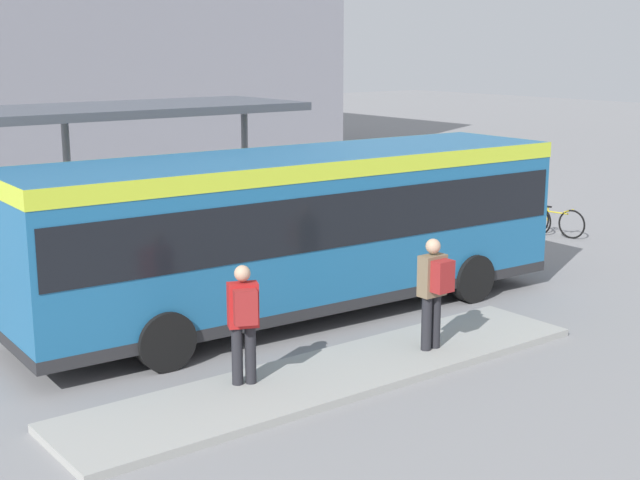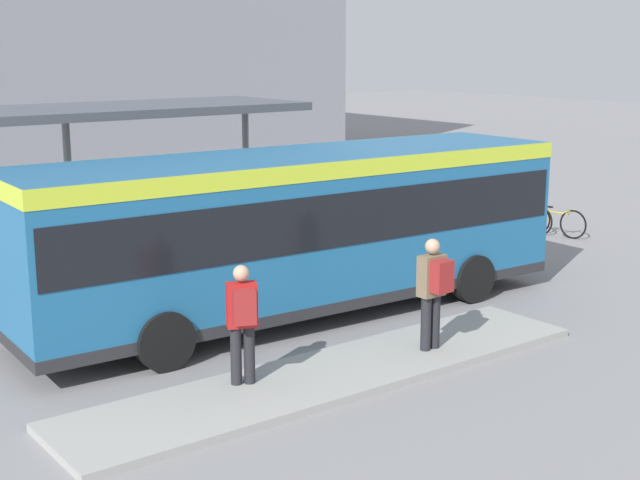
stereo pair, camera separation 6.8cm
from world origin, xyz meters
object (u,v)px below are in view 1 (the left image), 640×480
Objects in this scene: bicycle_yellow at (554,221)px; city_bus at (297,222)px; potted_planter_near_shelter at (159,265)px; bicycle_green at (483,208)px; pedestrian_waiting at (244,317)px; pedestrian_companion at (434,287)px; bicycle_black at (525,217)px; bicycle_orange at (502,213)px.

city_bus is at bearing -89.02° from bicycle_yellow.
city_bus is 3.25m from potted_planter_near_shelter.
city_bus is at bearing -60.99° from potted_planter_near_shelter.
bicycle_yellow is 1.05× the size of bicycle_green.
pedestrian_companion is at bearing -76.24° from pedestrian_waiting.
bicycle_black is (-0.15, 0.84, -0.01)m from bicycle_yellow.
bicycle_yellow is at bearing -5.64° from potted_planter_near_shelter.
pedestrian_companion is 1.44× the size of potted_planter_near_shelter.
bicycle_green is (0.01, 2.51, -0.02)m from bicycle_yellow.
city_bus is at bearing -24.03° from pedestrian_waiting.
pedestrian_waiting is 13.05m from bicycle_yellow.
pedestrian_companion is 11.06m from bicycle_orange.
bicycle_yellow is at bearing 176.31° from bicycle_green.
pedestrian_waiting is 13.56m from bicycle_orange.
bicycle_green is at bearing -38.00° from pedestrian_waiting.
bicycle_orange reaches higher than bicycle_green.
pedestrian_companion is 1.04× the size of bicycle_orange.
bicycle_black is 1.01× the size of bicycle_orange.
potted_planter_near_shelter is at bearing 8.90° from pedestrian_waiting.
potted_planter_near_shelter reaches higher than bicycle_green.
bicycle_orange is 10.85m from potted_planter_near_shelter.
pedestrian_companion is at bearing 125.17° from bicycle_green.
bicycle_orange is (0.02, 0.84, -0.00)m from bicycle_black.
city_bus reaches higher than pedestrian_companion.
pedestrian_companion is 1.07× the size of bicycle_green.
pedestrian_companion reaches higher than bicycle_orange.
bicycle_black is 10.81m from potted_planter_near_shelter.
bicycle_green is at bearing 175.21° from bicycle_black.
pedestrian_waiting is at bearing 79.92° from pedestrian_companion.
bicycle_black is at bearing -1.00° from bicycle_orange.
bicycle_black is at bearing 16.94° from city_bus.
bicycle_yellow reaches higher than bicycle_orange.
bicycle_orange is 0.85m from bicycle_green.
bicycle_orange is 1.38× the size of potted_planter_near_shelter.
city_bus is 9.74m from bicycle_black.
pedestrian_waiting is 14.07m from bicycle_green.
bicycle_black is (12.18, 5.03, -0.75)m from pedestrian_waiting.
bicycle_orange is (-0.13, 1.67, -0.01)m from bicycle_yellow.
bicycle_green is at bearing 171.16° from bicycle_yellow.
pedestrian_waiting reaches higher than bicycle_yellow.
bicycle_orange is (8.97, 6.42, -0.79)m from pedestrian_companion.
bicycle_black reaches higher than bicycle_orange.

